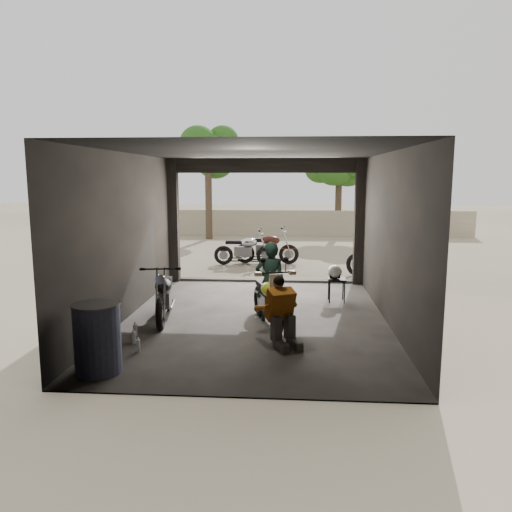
# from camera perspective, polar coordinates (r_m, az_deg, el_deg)

# --- Properties ---
(ground) EXTENTS (80.00, 80.00, 0.00)m
(ground) POSITION_cam_1_polar(r_m,az_deg,el_deg) (9.76, -0.07, -7.27)
(ground) COLOR #7A6D56
(ground) RESTS_ON ground
(garage) EXTENTS (7.00, 7.13, 3.20)m
(garage) POSITION_cam_1_polar(r_m,az_deg,el_deg) (10.02, 0.16, 0.64)
(garage) COLOR #2D2B28
(garage) RESTS_ON ground
(boundary_wall) EXTENTS (18.00, 0.30, 1.20)m
(boundary_wall) POSITION_cam_1_polar(r_m,az_deg,el_deg) (23.45, 2.49, 3.80)
(boundary_wall) COLOR gray
(boundary_wall) RESTS_ON ground
(tree_left) EXTENTS (2.20, 2.20, 5.60)m
(tree_left) POSITION_cam_1_polar(r_m,az_deg,el_deg) (22.19, -5.52, 12.22)
(tree_left) COLOR #382B1E
(tree_left) RESTS_ON ground
(tree_right) EXTENTS (2.20, 2.20, 5.00)m
(tree_right) POSITION_cam_1_polar(r_m,az_deg,el_deg) (23.45, 9.52, 10.93)
(tree_right) COLOR #382B1E
(tree_right) RESTS_ON ground
(main_bike) EXTENTS (1.16, 1.81, 1.12)m
(main_bike) POSITION_cam_1_polar(r_m,az_deg,el_deg) (9.29, 1.35, -4.54)
(main_bike) COLOR #E6EAC6
(main_bike) RESTS_ON ground
(left_bike) EXTENTS (0.91, 1.74, 1.12)m
(left_bike) POSITION_cam_1_polar(r_m,az_deg,el_deg) (9.74, -10.46, -4.06)
(left_bike) COLOR black
(left_bike) RESTS_ON ground
(outside_bike_a) EXTENTS (1.69, 0.70, 1.14)m
(outside_bike_a) POSITION_cam_1_polar(r_m,az_deg,el_deg) (15.57, -1.31, 1.03)
(outside_bike_a) COLOR black
(outside_bike_a) RESTS_ON ground
(outside_bike_b) EXTENTS (1.81, 0.83, 1.20)m
(outside_bike_b) POSITION_cam_1_polar(r_m,az_deg,el_deg) (15.80, 1.23, 1.25)
(outside_bike_b) COLOR #41160F
(outside_bike_b) RESTS_ON ground
(outside_bike_c) EXTENTS (1.86, 1.68, 1.21)m
(outside_bike_c) POSITION_cam_1_polar(r_m,az_deg,el_deg) (13.73, 13.97, -0.18)
(outside_bike_c) COLOR black
(outside_bike_c) RESTS_ON ground
(rider) EXTENTS (0.61, 0.45, 1.54)m
(rider) POSITION_cam_1_polar(r_m,az_deg,el_deg) (9.46, 1.63, -2.99)
(rider) COLOR #162C27
(rider) RESTS_ON ground
(mechanic) EXTENTS (0.85, 0.94, 1.11)m
(mechanic) POSITION_cam_1_polar(r_m,az_deg,el_deg) (8.11, 3.12, -6.62)
(mechanic) COLOR orange
(mechanic) RESTS_ON ground
(stool) EXTENTS (0.38, 0.38, 0.53)m
(stool) POSITION_cam_1_polar(r_m,az_deg,el_deg) (11.11, 9.20, -2.94)
(stool) COLOR black
(stool) RESTS_ON ground
(helmet) EXTENTS (0.37, 0.38, 0.30)m
(helmet) POSITION_cam_1_polar(r_m,az_deg,el_deg) (11.06, 8.97, -1.80)
(helmet) COLOR silver
(helmet) RESTS_ON stool
(oil_drum) EXTENTS (0.65, 0.65, 1.00)m
(oil_drum) POSITION_cam_1_polar(r_m,az_deg,el_deg) (7.39, -17.66, -9.06)
(oil_drum) COLOR #40496C
(oil_drum) RESTS_ON ground
(sign_post) EXTENTS (0.79, 0.08, 2.38)m
(sign_post) POSITION_cam_1_polar(r_m,az_deg,el_deg) (12.68, 16.81, 3.51)
(sign_post) COLOR black
(sign_post) RESTS_ON ground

